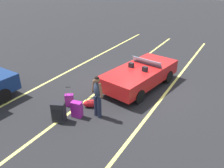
{
  "coord_description": "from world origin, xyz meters",
  "views": [
    {
      "loc": [
        -8.96,
        -3.76,
        4.94
      ],
      "look_at": [
        -1.74,
        0.48,
        0.75
      ],
      "focal_mm": 36.49,
      "sensor_mm": 36.0,
      "label": 1
    }
  ],
  "objects_px": {
    "suitcase_medium_bright": "(77,109)",
    "traveler_person": "(97,95)",
    "convertible_car": "(142,74)",
    "suitcase_small_carryon": "(69,100)",
    "suitcase_large_black": "(59,112)",
    "duffel_bag": "(91,103)"
  },
  "relations": [
    {
      "from": "suitcase_large_black",
      "to": "convertible_car",
      "type": "bearing_deg",
      "value": 136.86
    },
    {
      "from": "convertible_car",
      "to": "suitcase_small_carryon",
      "type": "distance_m",
      "value": 3.68
    },
    {
      "from": "suitcase_medium_bright",
      "to": "suitcase_small_carryon",
      "type": "bearing_deg",
      "value": -130.69
    },
    {
      "from": "suitcase_medium_bright",
      "to": "duffel_bag",
      "type": "bearing_deg",
      "value": 167.14
    },
    {
      "from": "suitcase_large_black",
      "to": "duffel_bag",
      "type": "distance_m",
      "value": 1.46
    },
    {
      "from": "convertible_car",
      "to": "suitcase_medium_bright",
      "type": "height_order",
      "value": "convertible_car"
    },
    {
      "from": "convertible_car",
      "to": "suitcase_large_black",
      "type": "xyz_separation_m",
      "value": [
        -4.22,
        1.41,
        -0.22
      ]
    },
    {
      "from": "suitcase_small_carryon",
      "to": "duffel_bag",
      "type": "height_order",
      "value": "suitcase_small_carryon"
    },
    {
      "from": "suitcase_medium_bright",
      "to": "traveler_person",
      "type": "distance_m",
      "value": 0.99
    },
    {
      "from": "suitcase_medium_bright",
      "to": "traveler_person",
      "type": "bearing_deg",
      "value": 112.48
    },
    {
      "from": "convertible_car",
      "to": "suitcase_small_carryon",
      "type": "bearing_deg",
      "value": 160.69
    },
    {
      "from": "suitcase_medium_bright",
      "to": "duffel_bag",
      "type": "height_order",
      "value": "suitcase_medium_bright"
    },
    {
      "from": "traveler_person",
      "to": "suitcase_large_black",
      "type": "bearing_deg",
      "value": 148.88
    },
    {
      "from": "suitcase_small_carryon",
      "to": "duffel_bag",
      "type": "relative_size",
      "value": 1.27
    },
    {
      "from": "suitcase_large_black",
      "to": "duffel_bag",
      "type": "bearing_deg",
      "value": 137.23
    },
    {
      "from": "suitcase_large_black",
      "to": "traveler_person",
      "type": "height_order",
      "value": "traveler_person"
    },
    {
      "from": "suitcase_large_black",
      "to": "suitcase_small_carryon",
      "type": "height_order",
      "value": "suitcase_small_carryon"
    },
    {
      "from": "convertible_car",
      "to": "traveler_person",
      "type": "height_order",
      "value": "traveler_person"
    },
    {
      "from": "convertible_car",
      "to": "duffel_bag",
      "type": "bearing_deg",
      "value": 170.9
    },
    {
      "from": "convertible_car",
      "to": "duffel_bag",
      "type": "distance_m",
      "value": 3.04
    },
    {
      "from": "duffel_bag",
      "to": "suitcase_medium_bright",
      "type": "bearing_deg",
      "value": 176.19
    },
    {
      "from": "suitcase_large_black",
      "to": "traveler_person",
      "type": "distance_m",
      "value": 1.53
    }
  ]
}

